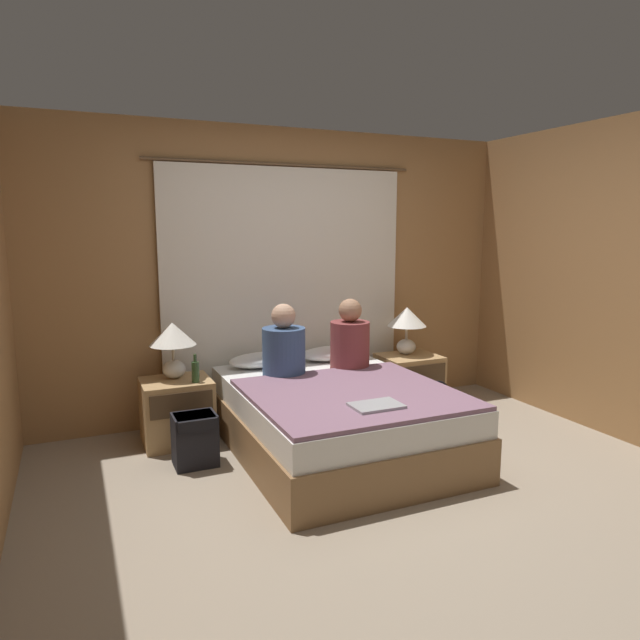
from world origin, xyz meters
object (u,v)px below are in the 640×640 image
Objects in this scene: bed at (336,419)px; nightstand_left at (177,411)px; beer_bottle_on_left_stand at (195,371)px; handbag_on_floor at (437,410)px; person_right_in_bed at (350,340)px; laptop_on_bed at (376,406)px; pillow_right at (331,353)px; lamp_right at (407,322)px; pillow_left at (262,360)px; person_left_in_bed at (284,347)px; nightstand_right at (409,382)px; backpack_on_floor at (195,437)px; lamp_left at (173,340)px.

bed is 3.71× the size of nightstand_left.
beer_bottle_on_left_stand is 2.05m from handbag_on_floor.
beer_bottle_on_left_stand is (-0.92, 0.52, 0.34)m from bed.
person_right_in_bed is 1.82× the size of laptop_on_bed.
pillow_right is 1.03m from handbag_on_floor.
nightstand_left is at bearing -178.28° from lamp_right.
person_right_in_bed is (0.64, -0.35, 0.18)m from pillow_left.
person_left_in_bed reaches higher than handbag_on_floor.
handbag_on_floor is (-0.01, -0.46, -0.13)m from nightstand_right.
lamp_right is 0.86m from handbag_on_floor.
beer_bottle_on_left_stand is 1.47m from laptop_on_bed.
backpack_on_floor is at bearing -104.06° from beer_bottle_on_left_stand.
bed is 5.11× the size of handbag_on_floor.
person_left_in_bed is 2.64× the size of beer_bottle_on_left_stand.
person_left_in_bed is (0.80, -0.23, 0.48)m from nightstand_left.
pillow_right is (-0.73, 0.12, 0.31)m from nightstand_right.
nightstand_left is 2.18m from lamp_right.
lamp_left reaches higher than nightstand_left.
pillow_left is (-0.32, 0.77, 0.31)m from bed.
person_left_in_bed reaches higher than lamp_left.
lamp_left is 1.00× the size of lamp_right.
nightstand_left is at bearing -90.00° from lamp_left.
lamp_left is at bearing 90.00° from nightstand_left.
beer_bottle_on_left_stand is at bearing -168.64° from pillow_right.
pillow_right is 0.39m from person_right_in_bed.
handbag_on_floor is (0.72, -0.23, -0.62)m from person_right_in_bed.
handbag_on_floor is at bearing -13.93° from lamp_left.
bed is 0.89m from pillow_right.
pillow_left is (0.73, 0.06, -0.24)m from lamp_left.
pillow_left is 1.44m from laptop_on_bed.
lamp_left is 0.78× the size of pillow_left.
pillow_left is at bearing 174.79° from nightstand_right.
bed reaches higher than handbag_on_floor.
bed reaches higher than nightstand_right.
nightstand_left is 2.15m from handbag_on_floor.
person_left_in_bed is at bearing -19.85° from lamp_left.
nightstand_right is at bearing 17.29° from person_right_in_bed.
laptop_on_bed is at bearing -51.01° from nightstand_left.
bed is 1.24m from nightstand_right.
pillow_right reaches higher than nightstand_left.
bed is 0.73m from person_right_in_bed.
bed is at bearing -127.71° from person_right_in_bed.
backpack_on_floor is (-2.07, -0.49, -0.04)m from nightstand_right.
lamp_left is at bearing 168.15° from person_right_in_bed.
lamp_right is at bearing 34.04° from bed.
nightstand_right is at bearing 89.01° from handbag_on_floor.
laptop_on_bed is (0.91, -1.16, -0.05)m from beer_bottle_on_left_stand.
lamp_left is 1.72m from laptop_on_bed.
lamp_left is at bearing 160.15° from person_left_in_bed.
person_left_in_bed is at bearing 102.64° from laptop_on_bed.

